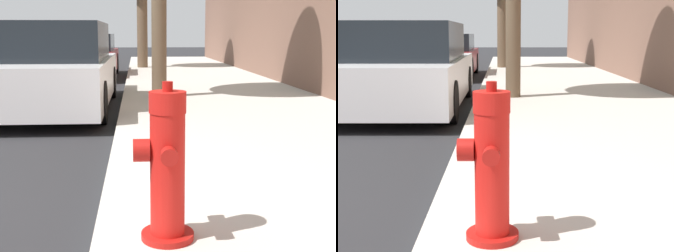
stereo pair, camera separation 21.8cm
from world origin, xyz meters
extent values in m
cylinder|color=#A91511|center=(2.59, -0.38, 0.14)|extent=(0.29, 0.29, 0.04)
cylinder|color=red|center=(2.59, -0.38, 0.49)|extent=(0.19, 0.19, 0.67)
cylinder|color=red|center=(2.59, -0.38, 0.88)|extent=(0.20, 0.20, 0.11)
cylinder|color=#A91511|center=(2.59, -0.38, 0.96)|extent=(0.06, 0.06, 0.05)
cylinder|color=#A91511|center=(2.59, -0.51, 0.62)|extent=(0.09, 0.07, 0.09)
cylinder|color=#A91511|center=(2.59, -0.25, 0.62)|extent=(0.09, 0.07, 0.09)
cylinder|color=#A91511|center=(2.45, -0.38, 0.62)|extent=(0.09, 0.12, 0.12)
cube|color=silver|center=(1.10, 4.98, 0.50)|extent=(1.79, 4.43, 0.66)
cube|color=black|center=(1.10, 4.80, 1.12)|extent=(1.65, 2.44, 0.58)
cylinder|color=black|center=(0.28, 6.35, 0.30)|extent=(0.20, 0.60, 0.60)
cylinder|color=black|center=(1.92, 6.35, 0.30)|extent=(0.20, 0.60, 0.60)
cylinder|color=black|center=(1.92, 3.60, 0.30)|extent=(0.20, 0.60, 0.60)
cube|color=maroon|center=(0.96, 10.78, 0.47)|extent=(1.77, 4.01, 0.59)
cube|color=black|center=(0.96, 10.62, 0.99)|extent=(1.63, 2.20, 0.46)
cylinder|color=black|center=(0.15, 12.02, 0.31)|extent=(0.20, 0.62, 0.62)
cylinder|color=black|center=(1.76, 12.02, 0.31)|extent=(0.20, 0.62, 0.62)
cylinder|color=black|center=(0.15, 9.53, 0.31)|extent=(0.20, 0.62, 0.62)
cylinder|color=black|center=(1.76, 9.53, 0.31)|extent=(0.20, 0.62, 0.62)
cylinder|color=brown|center=(2.83, 5.47, 1.69)|extent=(0.26, 0.26, 3.14)
cylinder|color=brown|center=(2.63, 12.90, 1.61)|extent=(0.34, 0.34, 2.98)
camera|label=1|loc=(2.43, -2.78, 1.23)|focal=50.00mm
camera|label=2|loc=(2.65, -2.79, 1.23)|focal=50.00mm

